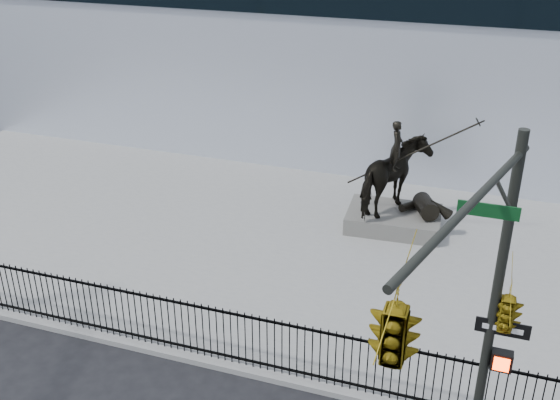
% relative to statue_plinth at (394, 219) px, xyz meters
% --- Properties ---
extents(ground, '(120.00, 120.00, 0.00)m').
position_rel_statue_plinth_xyz_m(ground, '(-3.86, -9.34, -0.43)').
color(ground, black).
rests_on(ground, ground).
extents(plaza, '(30.00, 12.00, 0.15)m').
position_rel_statue_plinth_xyz_m(plaza, '(-3.86, -2.34, -0.36)').
color(plaza, gray).
rests_on(plaza, ground).
extents(building, '(44.00, 14.00, 9.00)m').
position_rel_statue_plinth_xyz_m(building, '(-3.86, 10.66, 4.07)').
color(building, silver).
rests_on(building, ground).
extents(picket_fence, '(22.10, 0.10, 1.50)m').
position_rel_statue_plinth_xyz_m(picket_fence, '(-3.86, -8.09, 0.47)').
color(picket_fence, black).
rests_on(picket_fence, plaza).
extents(statue_plinth, '(3.14, 2.25, 0.57)m').
position_rel_statue_plinth_xyz_m(statue_plinth, '(0.00, 0.00, 0.00)').
color(statue_plinth, '#626059').
rests_on(statue_plinth, plaza).
extents(equestrian_statue, '(3.87, 2.50, 3.28)m').
position_rel_statue_plinth_xyz_m(equestrian_statue, '(0.06, 0.00, 1.47)').
color(equestrian_statue, black).
rests_on(equestrian_statue, statue_plinth).
extents(traffic_signal_right, '(2.17, 6.86, 7.00)m').
position_rel_statue_plinth_xyz_m(traffic_signal_right, '(2.61, -11.34, 4.42)').
color(traffic_signal_right, '#262822').
rests_on(traffic_signal_right, ground).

